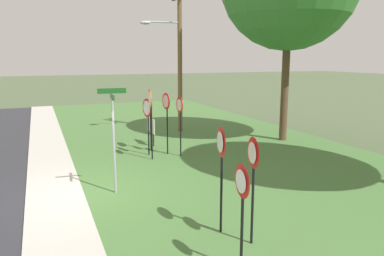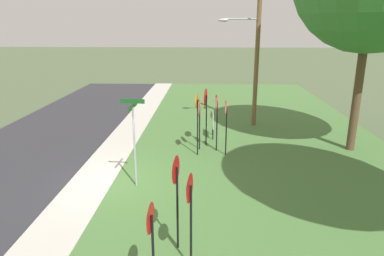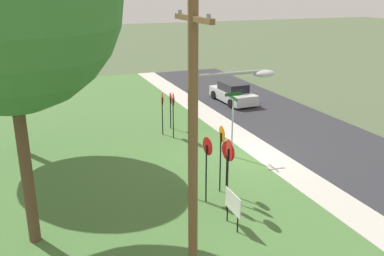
{
  "view_description": "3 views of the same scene",
  "coord_description": "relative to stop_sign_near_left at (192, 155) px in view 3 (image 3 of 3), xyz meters",
  "views": [
    {
      "loc": [
        10.93,
        -1.06,
        4.02
      ],
      "look_at": [
        0.56,
        3.25,
        1.89
      ],
      "focal_mm": 34.82,
      "sensor_mm": 36.0,
      "label": 1
    },
    {
      "loc": [
        11.38,
        3.32,
        5.48
      ],
      "look_at": [
        -0.74,
        2.82,
        1.89
      ],
      "focal_mm": 32.56,
      "sensor_mm": 36.0,
      "label": 2
    },
    {
      "loc": [
        -16.65,
        9.49,
        7.71
      ],
      "look_at": [
        1.13,
        2.59,
        1.4
      ],
      "focal_mm": 39.71,
      "sensor_mm": 36.0,
      "label": 3
    }
  ],
  "objects": [
    {
      "name": "parked_sedan_distant",
      "position": [
        12.44,
        -7.93,
        -1.11
      ],
      "size": [
        4.3,
        2.0,
        1.39
      ],
      "rotation": [
        0.0,
        0.0,
        0.03
      ],
      "color": "silver",
      "rests_on": "road_asphalt"
    },
    {
      "name": "sidewalk_strip",
      "position": [
        2.93,
        -4.97,
        -1.73
      ],
      "size": [
        44.0,
        1.6,
        0.06
      ],
      "primitive_type": "cube",
      "color": "#BCB7AD",
      "rests_on": "ground_plane"
    },
    {
      "name": "stop_sign_far_right",
      "position": [
        -0.53,
        -0.39,
        0.13
      ],
      "size": [
        0.67,
        0.12,
        2.56
      ],
      "rotation": [
        0.0,
        0.0,
        0.11
      ],
      "color": "black",
      "rests_on": "grass_median"
    },
    {
      "name": "yield_sign_far_left",
      "position": [
        8.26,
        -1.93,
        -0.18
      ],
      "size": [
        0.64,
        0.12,
        2.1
      ],
      "rotation": [
        0.0,
        0.0,
        -0.09
      ],
      "color": "black",
      "rests_on": "grass_median"
    },
    {
      "name": "grass_median",
      "position": [
        2.93,
        1.83,
        -1.74
      ],
      "size": [
        44.0,
        12.0,
        0.04
      ],
      "primitive_type": "cube",
      "color": "#477038",
      "rests_on": "ground_plane"
    },
    {
      "name": "stop_sign_far_center",
      "position": [
        -1.36,
        -0.86,
        0.25
      ],
      "size": [
        0.76,
        0.17,
        2.68
      ],
      "rotation": [
        0.0,
        0.0,
        -0.19
      ],
      "color": "black",
      "rests_on": "grass_median"
    },
    {
      "name": "street_name_post",
      "position": [
        3.2,
        -3.27,
        0.13
      ],
      "size": [
        0.96,
        0.82,
        3.12
      ],
      "rotation": [
        0.0,
        0.0,
        -0.07
      ],
      "color": "#9EA0A8",
      "rests_on": "grass_median"
    },
    {
      "name": "yield_sign_near_right",
      "position": [
        6.68,
        -1.56,
        0.13
      ],
      "size": [
        0.69,
        0.15,
        2.49
      ],
      "rotation": [
        0.0,
        0.0,
        -0.18
      ],
      "color": "black",
      "rests_on": "grass_median"
    },
    {
      "name": "notice_board",
      "position": [
        -2.49,
        -0.5,
        -0.88
      ],
      "size": [
        1.1,
        0.05,
        1.25
      ],
      "rotation": [
        0.0,
        0.0,
        0.0
      ],
      "color": "black",
      "rests_on": "grass_median"
    },
    {
      "name": "stop_sign_far_left",
      "position": [
        0.05,
        -1.23,
        0.22
      ],
      "size": [
        0.64,
        0.12,
        2.71
      ],
      "rotation": [
        0.0,
        0.0,
        -0.12
      ],
      "color": "black",
      "rests_on": "grass_median"
    },
    {
      "name": "ground_plane",
      "position": [
        2.93,
        -4.17,
        -1.76
      ],
      "size": [
        160.0,
        160.0,
        0.0
      ],
      "primitive_type": "plane",
      "color": "#4C5B3D"
    },
    {
      "name": "yield_sign_near_left",
      "position": [
        7.43,
        -1.19,
        0.04
      ],
      "size": [
        0.67,
        0.15,
        2.37
      ],
      "rotation": [
        0.0,
        0.0,
        -0.18
      ],
      "color": "black",
      "rests_on": "grass_median"
    },
    {
      "name": "road_asphalt",
      "position": [
        2.93,
        -8.97,
        -1.75
      ],
      "size": [
        44.0,
        6.4,
        0.01
      ],
      "primitive_type": "cube",
      "color": "#2D2D33",
      "rests_on": "ground_plane"
    },
    {
      "name": "utility_pole",
      "position": [
        -4.86,
        1.7,
        2.62
      ],
      "size": [
        2.1,
        2.24,
        7.99
      ],
      "color": "brown",
      "rests_on": "grass_median"
    },
    {
      "name": "stop_sign_near_right",
      "position": [
        -0.67,
        -1.16,
        -0.01
      ],
      "size": [
        0.76,
        0.16,
        2.35
      ],
      "rotation": [
        0.0,
        0.0,
        0.18
      ],
      "color": "black",
      "rests_on": "grass_median"
    },
    {
      "name": "stop_sign_near_left",
      "position": [
        0.0,
        0.0,
        0.0
      ],
      "size": [
        0.61,
        0.11,
        2.42
      ],
      "rotation": [
        0.0,
        0.0,
        0.06
      ],
      "color": "black",
      "rests_on": "grass_median"
    }
  ]
}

